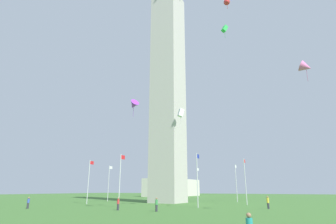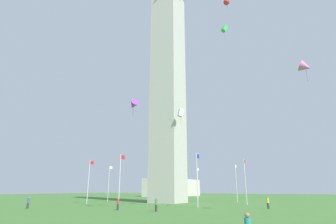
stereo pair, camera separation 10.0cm
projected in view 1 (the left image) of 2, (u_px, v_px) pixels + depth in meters
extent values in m
plane|color=#3D6B2D|center=(168.00, 203.00, 55.63)|extent=(260.00, 260.00, 0.00)
cube|color=#B7B2A8|center=(168.00, 90.00, 62.47)|extent=(6.20, 6.20, 49.63)
cylinder|color=silver|center=(198.00, 184.00, 70.36)|extent=(0.14, 0.14, 8.23)
cube|color=white|center=(198.00, 169.00, 71.83)|extent=(1.00, 0.03, 0.64)
cylinder|color=silver|center=(151.00, 184.00, 71.62)|extent=(0.14, 0.14, 8.23)
cube|color=#1E2D99|center=(152.00, 170.00, 73.09)|extent=(1.00, 0.03, 0.64)
cylinder|color=silver|center=(109.00, 183.00, 64.18)|extent=(0.14, 0.14, 8.23)
cube|color=white|center=(111.00, 168.00, 65.65)|extent=(1.00, 0.03, 0.64)
cylinder|color=silver|center=(88.00, 182.00, 52.40)|extent=(0.14, 0.14, 8.23)
cube|color=red|center=(92.00, 163.00, 53.87)|extent=(1.00, 0.03, 0.64)
cylinder|color=silver|center=(120.00, 180.00, 43.17)|extent=(0.14, 0.14, 8.23)
cube|color=red|center=(123.00, 157.00, 44.65)|extent=(1.00, 0.03, 0.64)
cylinder|color=silver|center=(197.00, 180.00, 41.91)|extent=(0.14, 0.14, 8.23)
cube|color=#1E2D99|center=(198.00, 156.00, 43.39)|extent=(1.00, 0.03, 0.64)
cylinder|color=silver|center=(245.00, 181.00, 49.35)|extent=(0.14, 0.14, 8.23)
cube|color=red|center=(245.00, 161.00, 50.83)|extent=(1.00, 0.03, 0.64)
cylinder|color=silver|center=(236.00, 183.00, 61.14)|extent=(0.14, 0.14, 8.23)
cube|color=white|center=(236.00, 167.00, 62.61)|extent=(1.00, 0.03, 0.64)
cylinder|color=#2D2D38|center=(268.00, 206.00, 38.62)|extent=(0.29, 0.29, 0.80)
cylinder|color=yellow|center=(268.00, 200.00, 38.83)|extent=(0.32, 0.32, 0.71)
sphere|color=#936B4C|center=(267.00, 197.00, 38.96)|extent=(0.24, 0.24, 0.24)
cylinder|color=teal|center=(249.00, 224.00, 12.88)|extent=(0.32, 0.32, 0.55)
sphere|color=#936B4C|center=(249.00, 215.00, 12.99)|extent=(0.24, 0.24, 0.24)
cylinder|color=#2D2D38|center=(156.00, 208.00, 33.99)|extent=(0.29, 0.29, 0.80)
cylinder|color=#388C47|center=(157.00, 202.00, 34.19)|extent=(0.32, 0.32, 0.63)
sphere|color=#936B4C|center=(157.00, 199.00, 34.31)|extent=(0.24, 0.24, 0.24)
cylinder|color=#2D2D38|center=(28.00, 206.00, 39.06)|extent=(0.29, 0.29, 0.80)
cylinder|color=#3851B2|center=(28.00, 201.00, 39.25)|extent=(0.32, 0.32, 0.57)
sphere|color=#936B4C|center=(29.00, 198.00, 39.36)|extent=(0.24, 0.24, 0.24)
cylinder|color=#2D2D38|center=(118.00, 207.00, 36.02)|extent=(0.29, 0.29, 0.80)
cylinder|color=red|center=(118.00, 202.00, 36.21)|extent=(0.32, 0.32, 0.59)
sphere|color=#936B4C|center=(118.00, 198.00, 36.32)|extent=(0.24, 0.24, 0.24)
cone|color=pink|center=(306.00, 67.00, 31.23)|extent=(1.28, 1.64, 1.68)
cylinder|color=#A44A79|center=(307.00, 75.00, 30.95)|extent=(0.04, 0.04, 1.53)
cone|color=red|center=(227.00, 2.00, 38.04)|extent=(1.33, 1.20, 1.12)
cylinder|color=maroon|center=(227.00, 6.00, 37.85)|extent=(0.04, 0.04, 1.03)
cone|color=purple|center=(134.00, 105.00, 38.62)|extent=(1.80, 1.99, 1.64)
cylinder|color=#67278E|center=(133.00, 112.00, 38.35)|extent=(0.04, 0.04, 1.47)
cube|color=white|center=(181.00, 113.00, 44.94)|extent=(1.23, 1.21, 1.42)
cylinder|color=#A7A7A7|center=(181.00, 119.00, 44.63)|extent=(0.04, 0.04, 1.71)
cube|color=green|center=(225.00, 29.00, 48.53)|extent=(1.40, 1.26, 1.42)
cylinder|color=#208035|center=(225.00, 34.00, 48.22)|extent=(0.04, 0.04, 1.66)
cube|color=beige|center=(173.00, 188.00, 111.35)|extent=(29.41, 11.49, 6.76)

